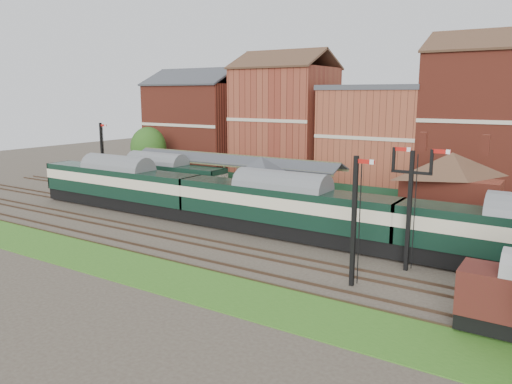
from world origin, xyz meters
The scene contains 16 objects.
ground centered at (0.00, 0.00, 0.00)m, with size 160.00×160.00×0.00m, color #473D33.
grass_back centered at (0.00, 16.00, 0.03)m, with size 90.00×4.50×0.06m, color #2D6619.
grass_front centered at (0.00, -12.00, 0.03)m, with size 90.00×5.00×0.06m, color #2D6619.
fence centered at (0.00, 18.00, 0.75)m, with size 90.00×0.12×1.50m, color #193823.
platform centered at (-5.00, 9.75, 0.50)m, with size 55.00×3.40×1.00m, color #2D2D2D.
signal_box centered at (-3.00, 3.25, 3.19)m, with size 5.40×5.40×6.00m.
brick_hut centered at (5.00, 3.25, 1.20)m, with size 3.20×2.64×2.94m.
station_building centered at (12.00, 9.75, 3.96)m, with size 8.10×8.10×5.90m.
canopy centered at (-11.00, 9.75, 4.58)m, with size 26.00×3.89×4.08m.
semaphore_bracket centered at (12.04, -2.50, 4.63)m, with size 3.60×0.25×8.18m.
semaphore_platform_end centered at (-29.98, 8.00, 4.16)m, with size 1.23×0.25×8.00m.
semaphore_siding centered at (10.02, -7.00, 4.16)m, with size 1.23×0.25×8.00m.
town_backdrop centered at (-0.18, 25.00, 7.00)m, with size 69.00×10.00×16.00m.
dmu_train centered at (1.00, 0.00, 2.58)m, with size 57.63×3.03×4.43m.
platform_railcar centered at (-19.04, 6.50, 2.41)m, with size 17.85×2.81×4.11m.
tree_back centered at (-29.07, 15.28, 4.31)m, with size 4.88×4.88×7.13m.
Camera 1 is at (20.75, -34.46, 11.51)m, focal length 35.00 mm.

